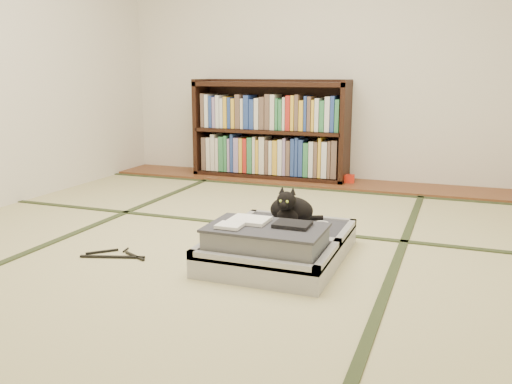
% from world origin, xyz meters
% --- Properties ---
extents(floor, '(4.50, 4.50, 0.00)m').
position_xyz_m(floor, '(0.00, 0.00, 0.00)').
color(floor, '#CCB988').
rests_on(floor, ground).
extents(wood_strip, '(4.00, 0.50, 0.02)m').
position_xyz_m(wood_strip, '(0.00, 2.00, 0.01)').
color(wood_strip, brown).
rests_on(wood_strip, ground).
extents(red_item, '(0.16, 0.11, 0.07)m').
position_xyz_m(red_item, '(0.31, 2.03, 0.06)').
color(red_item, red).
rests_on(red_item, wood_strip).
extents(tatami_borders, '(4.00, 4.50, 0.01)m').
position_xyz_m(tatami_borders, '(0.00, 0.49, 0.00)').
color(tatami_borders, '#2D381E').
rests_on(tatami_borders, ground).
extents(bookcase, '(1.51, 0.35, 0.97)m').
position_xyz_m(bookcase, '(-0.46, 2.07, 0.45)').
color(bookcase, black).
rests_on(bookcase, wood_strip).
extents(suitcase, '(0.68, 0.90, 0.27)m').
position_xyz_m(suitcase, '(0.38, -0.20, 0.09)').
color(suitcase, '#A8A7AC').
rests_on(suitcase, floor).
extents(cat, '(0.30, 0.30, 0.24)m').
position_xyz_m(cat, '(0.37, 0.10, 0.22)').
color(cat, black).
rests_on(cat, suitcase).
extents(cable_coil, '(0.09, 0.09, 0.02)m').
position_xyz_m(cable_coil, '(0.55, 0.14, 0.14)').
color(cable_coil, white).
rests_on(cable_coil, suitcase).
extents(hanger, '(0.38, 0.23, 0.01)m').
position_xyz_m(hanger, '(-0.49, -0.45, 0.01)').
color(hanger, black).
rests_on(hanger, floor).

